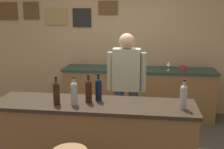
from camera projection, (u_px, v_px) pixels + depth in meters
The scene contains 12 objects.
back_wall at pixel (118, 38), 5.26m from camera, with size 6.00×0.09×2.80m.
bar_counter at pixel (94, 142), 3.12m from camera, with size 2.22×0.60×0.92m.
side_counter at pixel (138, 93), 5.05m from camera, with size 2.70×0.56×0.90m.
bartender at pixel (126, 84), 3.73m from camera, with size 0.52×0.21×1.62m.
wine_bottle_a at pixel (56, 92), 2.94m from camera, with size 0.07×0.07×0.31m.
wine_bottle_b at pixel (74, 92), 2.93m from camera, with size 0.07×0.07×0.31m.
wine_bottle_c at pixel (89, 90), 3.02m from camera, with size 0.07×0.07×0.31m.
wine_bottle_d at pixel (98, 89), 3.07m from camera, with size 0.07×0.07×0.31m.
wine_bottle_e at pixel (184, 96), 2.80m from camera, with size 0.07×0.07×0.31m.
wine_glass_a at pixel (145, 63), 4.86m from camera, with size 0.07×0.07×0.16m.
wine_glass_b at pixel (169, 64), 4.77m from camera, with size 0.07×0.07×0.16m.
coffee_mug at pixel (182, 68), 4.79m from camera, with size 0.12×0.08×0.09m.
Camera 1 is at (0.60, -3.22, 1.88)m, focal length 44.42 mm.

